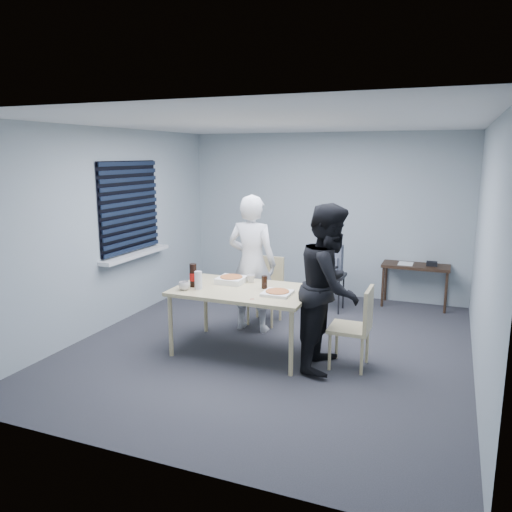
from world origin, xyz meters
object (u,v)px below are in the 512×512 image
at_px(chair_right, 358,322).
at_px(stool, 331,281).
at_px(backpack, 331,260).
at_px(mug_b, 251,279).
at_px(dining_table, 243,294).
at_px(person_white, 252,264).
at_px(soda_bottle, 193,276).
at_px(mug_a, 184,286).
at_px(person_black, 330,287).
at_px(side_table, 416,270).
at_px(chair_far, 267,285).

distance_m(chair_right, stool, 2.03).
height_order(backpack, mug_b, backpack).
xyz_separation_m(dining_table, backpack, (0.58, 1.90, 0.06)).
height_order(person_white, soda_bottle, person_white).
height_order(mug_a, soda_bottle, soda_bottle).
bearing_deg(soda_bottle, mug_b, 38.28).
relative_size(stool, mug_b, 5.46).
xyz_separation_m(person_black, side_table, (0.70, 2.59, -0.32)).
bearing_deg(chair_right, dining_table, -178.98).
bearing_deg(backpack, soda_bottle, -110.00).
distance_m(stool, mug_a, 2.53).
distance_m(side_table, stool, 1.31).
xyz_separation_m(chair_right, backpack, (-0.73, 1.87, 0.25)).
distance_m(person_white, side_table, 2.66).
distance_m(dining_table, chair_far, 1.14).
relative_size(chair_right, soda_bottle, 3.28).
distance_m(backpack, mug_a, 2.49).
height_order(dining_table, chair_far, chair_far).
height_order(person_white, person_black, same).
relative_size(mug_b, soda_bottle, 0.37).
xyz_separation_m(backpack, mug_b, (-0.61, -1.60, 0.04)).
bearing_deg(mug_a, person_black, 9.00).
bearing_deg(chair_far, person_black, -45.44).
xyz_separation_m(dining_table, chair_right, (1.31, 0.02, -0.18)).
bearing_deg(chair_far, chair_right, -37.23).
height_order(dining_table, side_table, dining_table).
height_order(person_black, side_table, person_black).
relative_size(chair_right, stool, 1.63).
bearing_deg(chair_far, mug_b, -83.00).
bearing_deg(side_table, mug_b, -127.73).
bearing_deg(dining_table, mug_a, -153.89).
height_order(stool, mug_a, mug_a).
xyz_separation_m(person_white, mug_a, (-0.41, -1.01, -0.08)).
relative_size(chair_right, person_white, 0.50).
bearing_deg(person_black, stool, 12.50).
xyz_separation_m(side_table, stool, (-1.13, -0.64, -0.13)).
bearing_deg(side_table, mug_a, -129.08).
bearing_deg(mug_a, chair_far, 71.58).
bearing_deg(side_table, soda_bottle, -130.46).
xyz_separation_m(chair_right, side_table, (0.40, 2.53, 0.06)).
bearing_deg(backpack, person_white, -113.35).
bearing_deg(soda_bottle, chair_right, 4.60).
distance_m(chair_right, mug_b, 1.40).
bearing_deg(person_white, chair_right, 155.07).
xyz_separation_m(person_black, backpack, (-0.43, 1.94, -0.13)).
bearing_deg(mug_b, person_black, -18.16).
bearing_deg(soda_bottle, chair_far, 70.40).
distance_m(person_black, mug_a, 1.63).
xyz_separation_m(chair_far, person_white, (-0.06, -0.40, 0.37)).
bearing_deg(chair_far, dining_table, -83.28).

